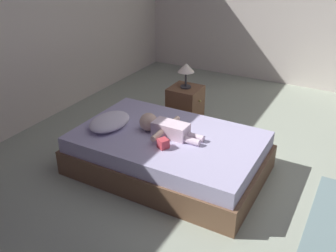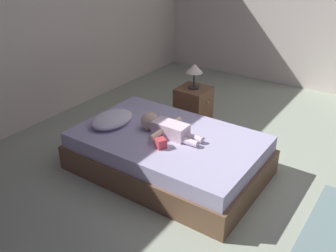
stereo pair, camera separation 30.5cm
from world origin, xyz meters
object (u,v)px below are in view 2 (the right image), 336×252
nightstand (193,107)px  bed (168,153)px  baby (164,127)px  lamp (194,70)px  pillow (112,119)px  toy_block (161,143)px  toothbrush (164,123)px

nightstand → bed: bearing=-162.3°
baby → lamp: bearing=15.6°
bed → lamp: (1.05, 0.34, 0.53)m
pillow → toy_block: size_ratio=4.19×
bed → toy_block: size_ratio=15.96×
bed → baby: 0.29m
baby → nightstand: baby is taller
toy_block → lamp: bearing=18.0°
lamp → toy_block: size_ratio=2.62×
lamp → toy_block: bearing=-162.0°
pillow → baby: bearing=-76.4°
toy_block → toothbrush: bearing=30.9°
lamp → toy_block: (-1.29, -0.42, -0.27)m
toothbrush → nightstand: (0.87, 0.17, -0.18)m
pillow → toy_block: pillow is taller
toy_block → bed: bearing=18.9°
pillow → toy_block: bearing=-98.1°
bed → pillow: pillow is taller
bed → pillow: size_ratio=3.81×
nightstand → toy_block: bearing=-162.0°
nightstand → baby: bearing=-164.4°
baby → lamp: 1.12m
pillow → nightstand: size_ratio=1.00×
toothbrush → pillow: bearing=126.0°
toothbrush → lamp: 0.94m
baby → nightstand: size_ratio=1.37×
bed → baby: baby is taller
nightstand → lamp: bearing=90.0°
pillow → baby: 0.58m
bed → lamp: size_ratio=6.08×
baby → lamp: lamp is taller
baby → nightstand: bearing=15.6°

